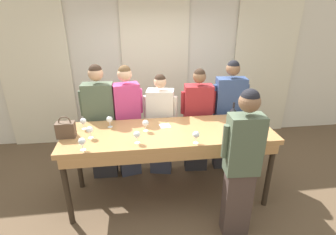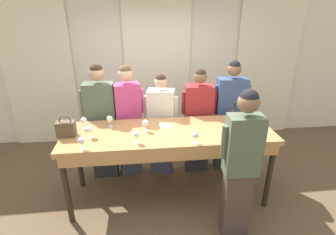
{
  "view_description": "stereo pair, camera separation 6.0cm",
  "coord_description": "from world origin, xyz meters",
  "px_view_note": "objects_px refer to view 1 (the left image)",
  "views": [
    {
      "loc": [
        -0.41,
        -3.01,
        2.52
      ],
      "look_at": [
        0.0,
        0.09,
        1.18
      ],
      "focal_mm": 28.0,
      "sensor_mm": 36.0,
      "label": 1
    },
    {
      "loc": [
        -0.35,
        -3.01,
        2.52
      ],
      "look_at": [
        0.0,
        0.09,
        1.18
      ],
      "focal_mm": 28.0,
      "sensor_mm": 36.0,
      "label": 2
    }
  ],
  "objects_px": {
    "wine_glass_back_mid": "(82,142)",
    "guest_navy_coat": "(228,116)",
    "handbag": "(66,129)",
    "wine_glass_front_left": "(137,135)",
    "wine_glass_back_left": "(196,135)",
    "wine_glass_center_left": "(262,132)",
    "wine_glass_front_right": "(83,121)",
    "wine_glass_back_right": "(145,123)",
    "wine_glass_front_mid": "(110,120)",
    "wine_glass_center_mid": "(249,108)",
    "guest_cream_sweater": "(161,125)",
    "guest_pink_top": "(128,121)",
    "wine_bottle": "(233,116)",
    "host_pouring": "(242,163)",
    "guest_striped_shirt": "(197,121)",
    "guest_olive_jacket": "(101,122)",
    "wine_glass_center_right": "(90,130)",
    "tasting_bar": "(169,138)"
  },
  "relations": [
    {
      "from": "wine_glass_center_mid",
      "to": "host_pouring",
      "type": "distance_m",
      "value": 1.23
    },
    {
      "from": "handbag",
      "to": "wine_glass_center_left",
      "type": "height_order",
      "value": "handbag"
    },
    {
      "from": "tasting_bar",
      "to": "handbag",
      "type": "distance_m",
      "value": 1.28
    },
    {
      "from": "guest_cream_sweater",
      "to": "guest_navy_coat",
      "type": "height_order",
      "value": "guest_navy_coat"
    },
    {
      "from": "wine_glass_front_right",
      "to": "wine_glass_back_right",
      "type": "xyz_separation_m",
      "value": [
        0.8,
        -0.17,
        0.0
      ]
    },
    {
      "from": "wine_glass_front_right",
      "to": "guest_olive_jacket",
      "type": "relative_size",
      "value": 0.09
    },
    {
      "from": "handbag",
      "to": "wine_bottle",
      "type": "bearing_deg",
      "value": 2.73
    },
    {
      "from": "guest_navy_coat",
      "to": "wine_glass_back_left",
      "type": "bearing_deg",
      "value": -127.54
    },
    {
      "from": "wine_glass_center_left",
      "to": "guest_pink_top",
      "type": "bearing_deg",
      "value": 147.85
    },
    {
      "from": "wine_bottle",
      "to": "wine_glass_front_right",
      "type": "xyz_separation_m",
      "value": [
        -1.97,
        0.11,
        -0.01
      ]
    },
    {
      "from": "handbag",
      "to": "wine_glass_back_mid",
      "type": "xyz_separation_m",
      "value": [
        0.25,
        -0.35,
        0.0
      ]
    },
    {
      "from": "wine_glass_back_left",
      "to": "guest_olive_jacket",
      "type": "height_order",
      "value": "guest_olive_jacket"
    },
    {
      "from": "wine_glass_back_right",
      "to": "guest_olive_jacket",
      "type": "xyz_separation_m",
      "value": [
        -0.64,
        0.59,
        -0.21
      ]
    },
    {
      "from": "wine_glass_front_mid",
      "to": "wine_glass_center_mid",
      "type": "xyz_separation_m",
      "value": [
        1.99,
        0.14,
        0.0
      ]
    },
    {
      "from": "wine_glass_front_mid",
      "to": "wine_glass_center_right",
      "type": "distance_m",
      "value": 0.36
    },
    {
      "from": "wine_glass_center_right",
      "to": "host_pouring",
      "type": "relative_size",
      "value": 0.09
    },
    {
      "from": "guest_olive_jacket",
      "to": "wine_glass_front_mid",
      "type": "bearing_deg",
      "value": -67.06
    },
    {
      "from": "wine_bottle",
      "to": "wine_glass_center_left",
      "type": "bearing_deg",
      "value": -68.8
    },
    {
      "from": "wine_glass_center_right",
      "to": "guest_navy_coat",
      "type": "bearing_deg",
      "value": 19.16
    },
    {
      "from": "tasting_bar",
      "to": "wine_glass_back_left",
      "type": "height_order",
      "value": "wine_glass_back_left"
    },
    {
      "from": "guest_cream_sweater",
      "to": "host_pouring",
      "type": "height_order",
      "value": "host_pouring"
    },
    {
      "from": "wine_glass_front_mid",
      "to": "wine_glass_back_right",
      "type": "bearing_deg",
      "value": -21.53
    },
    {
      "from": "wine_glass_front_mid",
      "to": "guest_striped_shirt",
      "type": "distance_m",
      "value": 1.38
    },
    {
      "from": "wine_glass_center_left",
      "to": "wine_glass_back_left",
      "type": "relative_size",
      "value": 1.0
    },
    {
      "from": "guest_navy_coat",
      "to": "host_pouring",
      "type": "xyz_separation_m",
      "value": [
        -0.34,
        -1.36,
        0.03
      ]
    },
    {
      "from": "wine_glass_front_mid",
      "to": "wine_glass_back_left",
      "type": "distance_m",
      "value": 1.18
    },
    {
      "from": "wine_glass_front_left",
      "to": "wine_glass_back_left",
      "type": "bearing_deg",
      "value": -7.65
    },
    {
      "from": "guest_pink_top",
      "to": "guest_navy_coat",
      "type": "height_order",
      "value": "guest_navy_coat"
    },
    {
      "from": "wine_bottle",
      "to": "wine_glass_center_mid",
      "type": "distance_m",
      "value": 0.44
    },
    {
      "from": "wine_glass_back_mid",
      "to": "guest_pink_top",
      "type": "bearing_deg",
      "value": 64.22
    },
    {
      "from": "wine_glass_back_left",
      "to": "guest_cream_sweater",
      "type": "xyz_separation_m",
      "value": [
        -0.31,
        0.99,
        -0.31
      ]
    },
    {
      "from": "wine_bottle",
      "to": "wine_glass_front_left",
      "type": "bearing_deg",
      "value": -164.1
    },
    {
      "from": "wine_glass_front_mid",
      "to": "wine_glass_back_left",
      "type": "bearing_deg",
      "value": -29.53
    },
    {
      "from": "wine_glass_center_left",
      "to": "guest_cream_sweater",
      "type": "distance_m",
      "value": 1.53
    },
    {
      "from": "wine_glass_center_left",
      "to": "wine_glass_center_right",
      "type": "distance_m",
      "value": 2.06
    },
    {
      "from": "handbag",
      "to": "guest_navy_coat",
      "type": "relative_size",
      "value": 0.15
    },
    {
      "from": "guest_pink_top",
      "to": "guest_cream_sweater",
      "type": "bearing_deg",
      "value": 0.0
    },
    {
      "from": "wine_glass_front_mid",
      "to": "wine_glass_center_left",
      "type": "xyz_separation_m",
      "value": [
        1.82,
        -0.6,
        0.0
      ]
    },
    {
      "from": "wine_glass_front_left",
      "to": "guest_pink_top",
      "type": "xyz_separation_m",
      "value": [
        -0.13,
        0.9,
        -0.21
      ]
    },
    {
      "from": "guest_olive_jacket",
      "to": "guest_cream_sweater",
      "type": "bearing_deg",
      "value": -0.0
    },
    {
      "from": "wine_glass_front_left",
      "to": "wine_glass_front_right",
      "type": "relative_size",
      "value": 1.0
    },
    {
      "from": "wine_bottle",
      "to": "wine_glass_back_right",
      "type": "bearing_deg",
      "value": -177.07
    },
    {
      "from": "wine_glass_front_left",
      "to": "wine_glass_back_right",
      "type": "relative_size",
      "value": 1.0
    },
    {
      "from": "wine_glass_back_left",
      "to": "guest_olive_jacket",
      "type": "xyz_separation_m",
      "value": [
        -1.2,
        0.99,
        -0.21
      ]
    },
    {
      "from": "wine_glass_front_mid",
      "to": "guest_striped_shirt",
      "type": "height_order",
      "value": "guest_striped_shirt"
    },
    {
      "from": "wine_glass_front_mid",
      "to": "guest_cream_sweater",
      "type": "bearing_deg",
      "value": 29.8
    },
    {
      "from": "guest_navy_coat",
      "to": "wine_glass_front_left",
      "type": "bearing_deg",
      "value": -148.03
    },
    {
      "from": "wine_glass_front_right",
      "to": "wine_glass_back_left",
      "type": "bearing_deg",
      "value": -22.58
    },
    {
      "from": "wine_glass_back_mid",
      "to": "guest_navy_coat",
      "type": "distance_m",
      "value": 2.28
    },
    {
      "from": "wine_glass_front_mid",
      "to": "host_pouring",
      "type": "relative_size",
      "value": 0.09
    }
  ]
}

